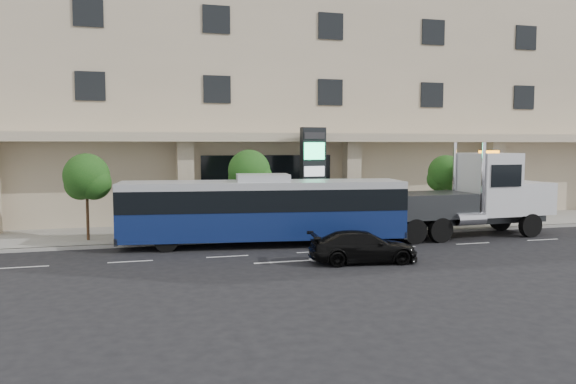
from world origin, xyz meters
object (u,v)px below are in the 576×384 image
Objects in this scene: city_bus at (263,209)px; tow_truck at (472,198)px; black_sedan at (363,247)px; signage_pylon at (313,177)px.

city_bus is 1.26× the size of tow_truck.
signage_pylon is at bearing 2.36° from black_sedan.
city_bus is at bearing 175.89° from tow_truck.
black_sedan is at bearing -152.38° from tow_truck.
city_bus reaches higher than black_sedan.
tow_truck is 8.53m from signage_pylon.
signage_pylon reaches higher than black_sedan.
city_bus is 5.46m from signage_pylon.
signage_pylon is (-7.38, 4.16, 0.98)m from tow_truck.
signage_pylon is at bearing 148.42° from tow_truck.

